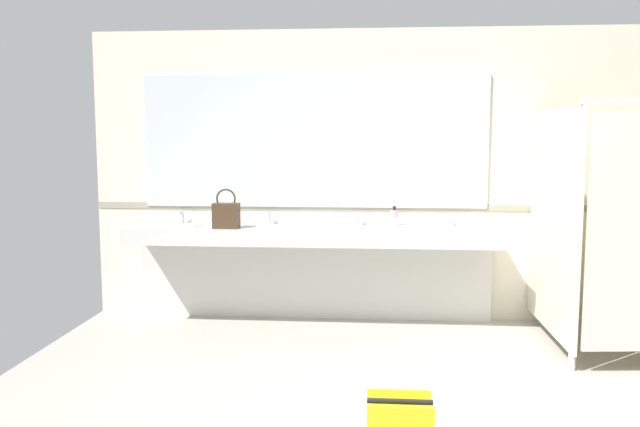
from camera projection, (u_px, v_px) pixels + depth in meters
name	position (u px, v px, depth m)	size (l,w,h in m)	color
wall_back	(436.00, 176.00, 5.99)	(6.44, 0.12, 2.68)	beige
wall_back_tile_band	(436.00, 207.00, 5.96)	(6.44, 0.01, 0.06)	#9E937F
vanity_counter	(312.00, 251.00, 5.88)	(3.29, 0.58, 1.01)	silver
mirror_panel	(314.00, 141.00, 5.97)	(3.19, 0.02, 1.22)	silver
handbag	(226.00, 215.00, 5.66)	(0.23, 0.12, 0.35)	#3F2D1E
soap_dispenser	(394.00, 217.00, 5.86)	(0.07, 0.07, 0.18)	#D899B2
paper_cup	(394.00, 224.00, 5.57)	(0.07, 0.07, 0.10)	white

